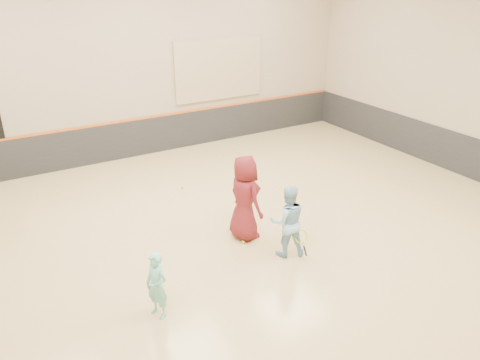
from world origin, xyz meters
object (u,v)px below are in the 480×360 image
instructor (287,221)px  young_man (245,198)px  girl (157,285)px  spare_racket (237,199)px

instructor → young_man: young_man is taller
instructor → young_man: (-0.39, 1.06, 0.18)m
girl → young_man: (2.65, 1.51, 0.35)m
instructor → spare_racket: size_ratio=2.63×
instructor → spare_racket: (0.34, 2.69, -0.73)m
instructor → spare_racket: 2.81m
girl → instructor: 3.08m
spare_racket → young_man: bearing=-114.2°
girl → instructor: size_ratio=0.79×
girl → spare_racket: bearing=109.3°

